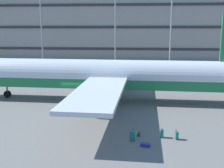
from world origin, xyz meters
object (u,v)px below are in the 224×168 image
object	(u,v)px
airliner	(105,75)
suitcase_red	(162,133)
suitcase_upright	(177,135)
backpack_scuffed	(139,134)
suitcase_silver	(132,136)
suitcase_laid_flat	(145,145)

from	to	relation	value
airliner	suitcase_red	distance (m)	13.28
airliner	suitcase_upright	xyz separation A→B (m)	(7.13, -11.82, -2.81)
backpack_scuffed	suitcase_red	bearing A→B (deg)	-2.25
suitcase_silver	suitcase_red	xyz separation A→B (m)	(2.43, 0.93, -0.05)
suitcase_silver	suitcase_red	bearing A→B (deg)	20.94
suitcase_upright	suitcase_red	size ratio (longest dim) A/B	1.02
airliner	suitcase_red	size ratio (longest dim) A/B	46.75
suitcase_laid_flat	backpack_scuffed	xyz separation A→B (m)	(-0.51, 1.99, 0.08)
suitcase_silver	suitcase_red	distance (m)	2.60
suitcase_silver	suitcase_laid_flat	bearing A→B (deg)	-44.08
suitcase_red	suitcase_laid_flat	bearing A→B (deg)	-126.57
airliner	suitcase_upright	world-z (taller)	airliner
suitcase_silver	suitcase_laid_flat	xyz separation A→B (m)	(1.01, -0.98, -0.31)
airliner	suitcase_upright	distance (m)	14.09
suitcase_laid_flat	suitcase_upright	size ratio (longest dim) A/B	0.92
suitcase_red	suitcase_silver	bearing A→B (deg)	-159.06
suitcase_upright	suitcase_red	bearing A→B (deg)	165.54
backpack_scuffed	suitcase_upright	bearing A→B (deg)	-6.88
airliner	suitcase_silver	distance (m)	13.24
suitcase_silver	suitcase_laid_flat	distance (m)	1.44
airliner	suitcase_red	xyz separation A→B (m)	(5.98, -11.53, -2.79)
suitcase_red	backpack_scuffed	size ratio (longest dim) A/B	1.80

